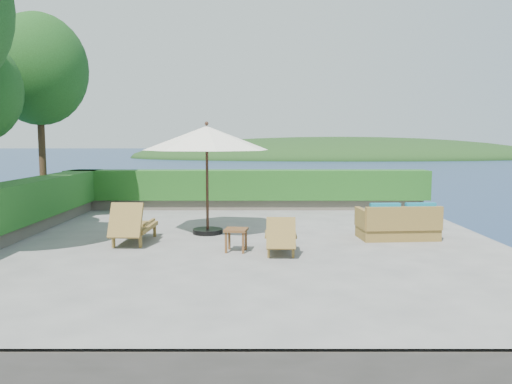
{
  "coord_description": "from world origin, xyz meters",
  "views": [
    {
      "loc": [
        0.3,
        -11.51,
        2.39
      ],
      "look_at": [
        0.3,
        0.8,
        1.1
      ],
      "focal_mm": 35.0,
      "sensor_mm": 36.0,
      "label": 1
    }
  ],
  "objects_px": {
    "patio_umbrella": "(207,139)",
    "lounge_right": "(281,237)",
    "side_table": "(236,233)",
    "wicker_loveseat": "(398,225)",
    "lounge_left": "(133,225)"
  },
  "relations": [
    {
      "from": "patio_umbrella",
      "to": "side_table",
      "type": "height_order",
      "value": "patio_umbrella"
    },
    {
      "from": "patio_umbrella",
      "to": "lounge_left",
      "type": "distance_m",
      "value": 2.83
    },
    {
      "from": "lounge_left",
      "to": "side_table",
      "type": "bearing_deg",
      "value": -17.21
    },
    {
      "from": "patio_umbrella",
      "to": "lounge_right",
      "type": "height_order",
      "value": "patio_umbrella"
    },
    {
      "from": "patio_umbrella",
      "to": "lounge_right",
      "type": "distance_m",
      "value": 3.51
    },
    {
      "from": "lounge_right",
      "to": "side_table",
      "type": "height_order",
      "value": "lounge_right"
    },
    {
      "from": "lounge_right",
      "to": "side_table",
      "type": "relative_size",
      "value": 2.75
    },
    {
      "from": "wicker_loveseat",
      "to": "patio_umbrella",
      "type": "bearing_deg",
      "value": 167.0
    },
    {
      "from": "lounge_left",
      "to": "lounge_right",
      "type": "distance_m",
      "value": 3.52
    },
    {
      "from": "patio_umbrella",
      "to": "side_table",
      "type": "relative_size",
      "value": 7.24
    },
    {
      "from": "patio_umbrella",
      "to": "side_table",
      "type": "xyz_separation_m",
      "value": [
        0.81,
        -2.06,
        -1.99
      ]
    },
    {
      "from": "lounge_left",
      "to": "lounge_right",
      "type": "xyz_separation_m",
      "value": [
        3.37,
        -1.03,
        -0.07
      ]
    },
    {
      "from": "side_table",
      "to": "wicker_loveseat",
      "type": "distance_m",
      "value": 4.09
    },
    {
      "from": "patio_umbrella",
      "to": "side_table",
      "type": "bearing_deg",
      "value": -68.53
    },
    {
      "from": "patio_umbrella",
      "to": "lounge_left",
      "type": "height_order",
      "value": "patio_umbrella"
    }
  ]
}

